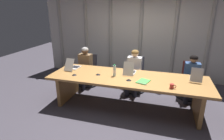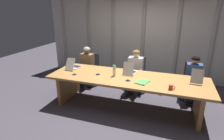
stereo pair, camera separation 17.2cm
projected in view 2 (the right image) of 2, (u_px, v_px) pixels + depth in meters
name	position (u px, v px, depth m)	size (l,w,h in m)	color
ground_plane	(126.00, 107.00, 4.40)	(13.37, 13.37, 0.00)	#47424C
conference_table	(127.00, 83.00, 4.20)	(3.58, 1.13, 0.76)	#B77F42
curtain_backdrop	(145.00, 32.00, 5.81)	(6.69, 0.17, 3.03)	beige
laptop_left_end	(74.00, 66.00, 4.73)	(0.26, 0.51, 0.30)	beige
laptop_left_mid	(130.00, 71.00, 4.34)	(0.25, 0.47, 0.32)	beige
laptop_center	(197.00, 79.00, 3.89)	(0.28, 0.41, 0.31)	#A8ADB7
office_chair_left_end	(90.00, 73.00, 5.62)	(0.60, 0.60, 0.91)	#2D2D38
office_chair_left_mid	(136.00, 79.00, 5.18)	(0.60, 0.60, 0.94)	#2D2D38
office_chair_center	(191.00, 86.00, 4.74)	(0.60, 0.60, 0.91)	#511E19
person_left_end	(86.00, 64.00, 5.39)	(0.41, 0.57, 1.17)	olive
person_left_mid	(135.00, 69.00, 4.94)	(0.40, 0.55, 1.19)	silver
person_center	(194.00, 77.00, 4.49)	(0.37, 0.55, 1.15)	#335184
water_bottle_primary	(114.00, 71.00, 4.19)	(0.07, 0.07, 0.27)	silver
coffee_mug_near	(171.00, 87.00, 3.52)	(0.12, 0.08, 0.09)	#B2332D
conference_mic_left_side	(128.00, 80.00, 3.95)	(0.11, 0.11, 0.04)	black
conference_mic_middle	(74.00, 74.00, 4.30)	(0.11, 0.11, 0.04)	black
conference_mic_right_side	(98.00, 74.00, 4.30)	(0.11, 0.11, 0.04)	black
spiral_notepad	(142.00, 82.00, 3.87)	(0.30, 0.36, 0.03)	#4CB74C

